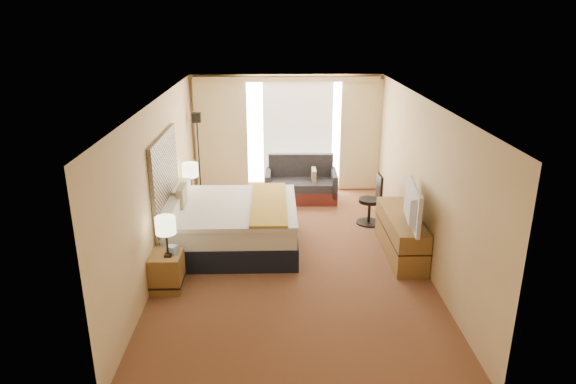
{
  "coord_description": "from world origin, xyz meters",
  "views": [
    {
      "loc": [
        -0.27,
        -7.82,
        3.86
      ],
      "look_at": [
        -0.05,
        0.4,
        0.98
      ],
      "focal_mm": 32.0,
      "sensor_mm": 36.0,
      "label": 1
    }
  ],
  "objects_px": {
    "nightstand_left": "(167,271)",
    "television": "(407,206)",
    "loveseat": "(301,186)",
    "nightstand_right": "(192,209)",
    "desk_chair": "(372,202)",
    "lamp_right": "(190,171)",
    "floor_lamp": "(198,139)",
    "lamp_left": "(166,226)",
    "bed": "(230,224)",
    "media_dresser": "(401,234)"
  },
  "relations": [
    {
      "from": "lamp_right",
      "to": "television",
      "type": "bearing_deg",
      "value": -27.58
    },
    {
      "from": "loveseat",
      "to": "desk_chair",
      "type": "bearing_deg",
      "value": -45.64
    },
    {
      "from": "nightstand_left",
      "to": "desk_chair",
      "type": "distance_m",
      "value": 4.2
    },
    {
      "from": "nightstand_left",
      "to": "lamp_left",
      "type": "bearing_deg",
      "value": -53.44
    },
    {
      "from": "television",
      "to": "nightstand_left",
      "type": "bearing_deg",
      "value": 106.9
    },
    {
      "from": "floor_lamp",
      "to": "nightstand_left",
      "type": "bearing_deg",
      "value": -89.56
    },
    {
      "from": "media_dresser",
      "to": "loveseat",
      "type": "relative_size",
      "value": 1.16
    },
    {
      "from": "nightstand_left",
      "to": "floor_lamp",
      "type": "relative_size",
      "value": 0.29
    },
    {
      "from": "loveseat",
      "to": "nightstand_left",
      "type": "bearing_deg",
      "value": -118.43
    },
    {
      "from": "nightstand_left",
      "to": "media_dresser",
      "type": "bearing_deg",
      "value": 15.84
    },
    {
      "from": "nightstand_left",
      "to": "loveseat",
      "type": "distance_m",
      "value": 4.35
    },
    {
      "from": "nightstand_right",
      "to": "bed",
      "type": "height_order",
      "value": "bed"
    },
    {
      "from": "desk_chair",
      "to": "television",
      "type": "xyz_separation_m",
      "value": [
        0.19,
        -1.74,
        0.59
      ]
    },
    {
      "from": "lamp_right",
      "to": "loveseat",
      "type": "bearing_deg",
      "value": 29.48
    },
    {
      "from": "media_dresser",
      "to": "bed",
      "type": "relative_size",
      "value": 0.79
    },
    {
      "from": "bed",
      "to": "floor_lamp",
      "type": "relative_size",
      "value": 1.21
    },
    {
      "from": "floor_lamp",
      "to": "desk_chair",
      "type": "relative_size",
      "value": 1.92
    },
    {
      "from": "loveseat",
      "to": "lamp_right",
      "type": "distance_m",
      "value": 2.59
    },
    {
      "from": "bed",
      "to": "television",
      "type": "distance_m",
      "value": 3.01
    },
    {
      "from": "bed",
      "to": "desk_chair",
      "type": "distance_m",
      "value": 2.82
    },
    {
      "from": "nightstand_left",
      "to": "lamp_left",
      "type": "distance_m",
      "value": 0.75
    },
    {
      "from": "floor_lamp",
      "to": "lamp_right",
      "type": "distance_m",
      "value": 1.4
    },
    {
      "from": "media_dresser",
      "to": "television",
      "type": "height_order",
      "value": "television"
    },
    {
      "from": "nightstand_left",
      "to": "television",
      "type": "height_order",
      "value": "television"
    },
    {
      "from": "media_dresser",
      "to": "floor_lamp",
      "type": "relative_size",
      "value": 0.96
    },
    {
      "from": "desk_chair",
      "to": "television",
      "type": "relative_size",
      "value": 0.87
    },
    {
      "from": "nightstand_left",
      "to": "television",
      "type": "bearing_deg",
      "value": 9.94
    },
    {
      "from": "floor_lamp",
      "to": "bed",
      "type": "bearing_deg",
      "value": -71.43
    },
    {
      "from": "nightstand_left",
      "to": "desk_chair",
      "type": "xyz_separation_m",
      "value": [
        3.46,
        2.38,
        0.16
      ]
    },
    {
      "from": "loveseat",
      "to": "lamp_right",
      "type": "bearing_deg",
      "value": -149.09
    },
    {
      "from": "media_dresser",
      "to": "nightstand_left",
      "type": "bearing_deg",
      "value": -164.16
    },
    {
      "from": "television",
      "to": "desk_chair",
      "type": "bearing_deg",
      "value": 13.14
    },
    {
      "from": "floor_lamp",
      "to": "television",
      "type": "bearing_deg",
      "value": -41.73
    },
    {
      "from": "nightstand_right",
      "to": "desk_chair",
      "type": "bearing_deg",
      "value": -1.97
    },
    {
      "from": "bed",
      "to": "television",
      "type": "relative_size",
      "value": 2.03
    },
    {
      "from": "nightstand_left",
      "to": "media_dresser",
      "type": "relative_size",
      "value": 0.31
    },
    {
      "from": "bed",
      "to": "lamp_right",
      "type": "bearing_deg",
      "value": 125.88
    },
    {
      "from": "desk_chair",
      "to": "lamp_right",
      "type": "bearing_deg",
      "value": 176.0
    },
    {
      "from": "media_dresser",
      "to": "television",
      "type": "distance_m",
      "value": 0.79
    },
    {
      "from": "nightstand_left",
      "to": "lamp_right",
      "type": "bearing_deg",
      "value": 90.04
    },
    {
      "from": "loveseat",
      "to": "television",
      "type": "xyz_separation_m",
      "value": [
        1.48,
        -3.13,
        0.71
      ]
    },
    {
      "from": "nightstand_right",
      "to": "desk_chair",
      "type": "xyz_separation_m",
      "value": [
        3.46,
        -0.12,
        0.16
      ]
    },
    {
      "from": "nightstand_left",
      "to": "nightstand_right",
      "type": "relative_size",
      "value": 1.0
    },
    {
      "from": "nightstand_right",
      "to": "loveseat",
      "type": "xyz_separation_m",
      "value": [
        2.17,
        1.27,
        0.04
      ]
    },
    {
      "from": "loveseat",
      "to": "lamp_left",
      "type": "distance_m",
      "value": 4.44
    },
    {
      "from": "nightstand_right",
      "to": "television",
      "type": "bearing_deg",
      "value": -27.0
    },
    {
      "from": "nightstand_left",
      "to": "desk_chair",
      "type": "relative_size",
      "value": 0.56
    },
    {
      "from": "nightstand_right",
      "to": "television",
      "type": "height_order",
      "value": "television"
    },
    {
      "from": "loveseat",
      "to": "lamp_left",
      "type": "height_order",
      "value": "lamp_left"
    },
    {
      "from": "media_dresser",
      "to": "loveseat",
      "type": "bearing_deg",
      "value": 119.39
    }
  ]
}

